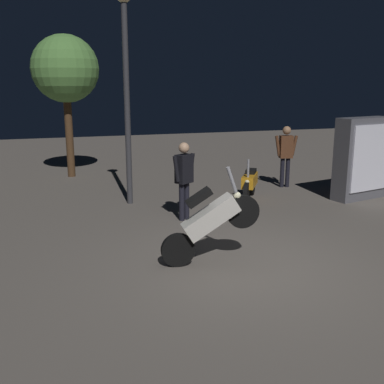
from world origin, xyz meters
name	(u,v)px	position (x,y,z in m)	size (l,w,h in m)	color
ground_plane	(247,266)	(0.00, 0.00, 0.00)	(40.00, 40.00, 0.00)	#605951
motorcycle_white_foreground	(210,221)	(-0.54, 0.31, 0.74)	(1.66, 0.38, 1.63)	black
motorcycle_orange_parked_left	(250,183)	(1.91, 4.08, 0.44)	(0.98, 1.45, 1.11)	black
person_rider_beside	(286,151)	(3.51, 5.12, 1.06)	(0.67, 0.31, 1.76)	black
person_bystander_far	(184,174)	(-0.22, 2.86, 1.02)	(0.62, 0.42, 1.71)	black
streetlamp_near	(126,71)	(-1.10, 4.63, 3.22)	(0.36, 0.36, 5.07)	#38383D
tree_left_bg	(65,70)	(-2.29, 8.62, 3.34)	(2.06, 2.06, 4.41)	#4C331E
kiosk_billboard	(363,158)	(4.72, 3.31, 1.05)	(1.67, 0.85, 2.10)	#595960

